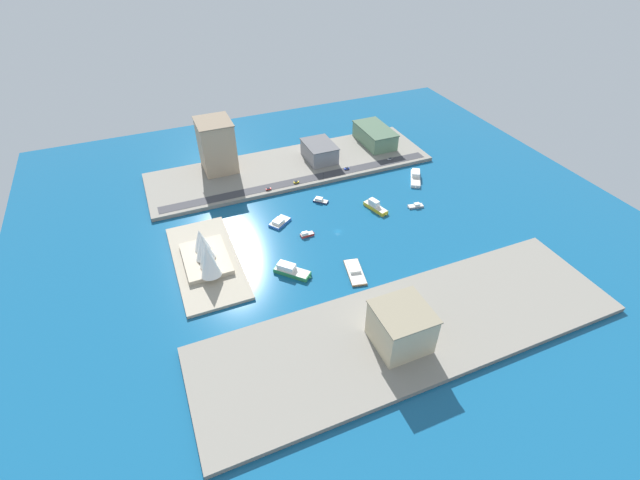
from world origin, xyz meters
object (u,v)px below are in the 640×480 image
at_px(catamaran_blue, 280,222).
at_px(traffic_light_waterfront, 323,175).
at_px(taxi_yellow_cab, 296,182).
at_px(sedan_silver, 390,159).
at_px(ferry_green_doubledeck, 291,270).
at_px(ferry_yellow_fast, 375,207).
at_px(office_block_beige, 401,327).
at_px(apartment_midrise_tan, 217,145).
at_px(pickup_red, 268,189).
at_px(barge_flat_brown, 355,271).
at_px(terminal_long_green, 375,135).
at_px(yacht_sleek_gray, 416,206).
at_px(opera_landmark, 205,252).
at_px(ferry_white_commuter, 416,177).
at_px(tugboat_red, 307,234).
at_px(hatchback_blue, 347,168).
at_px(patrol_launch_navy, 320,200).
at_px(warehouse_low_gray, 319,151).

bearing_deg(catamaran_blue, traffic_light_waterfront, -52.25).
distance_m(taxi_yellow_cab, traffic_light_waterfront, 22.88).
bearing_deg(sedan_silver, ferry_green_doubledeck, 128.15).
relative_size(ferry_yellow_fast, taxi_yellow_cab, 5.25).
xyz_separation_m(office_block_beige, apartment_midrise_tan, (219.04, 45.60, 9.29)).
distance_m(catamaran_blue, pickup_red, 42.34).
distance_m(barge_flat_brown, terminal_long_green, 177.14).
bearing_deg(traffic_light_waterfront, yacht_sleek_gray, -139.38).
height_order(yacht_sleek_gray, opera_landmark, opera_landmark).
xyz_separation_m(ferry_white_commuter, apartment_midrise_tan, (75.86, 146.65, 22.09)).
height_order(tugboat_red, pickup_red, pickup_red).
distance_m(catamaran_blue, office_block_beige, 130.52).
xyz_separation_m(office_block_beige, traffic_light_waterfront, (167.38, -28.08, -7.54)).
relative_size(office_block_beige, hatchback_blue, 6.32).
xyz_separation_m(office_block_beige, pickup_red, (169.72, 18.07, -10.95)).
xyz_separation_m(tugboat_red, apartment_midrise_tan, (112.26, 35.43, 22.89)).
distance_m(yacht_sleek_gray, office_block_beige, 134.50).
bearing_deg(terminal_long_green, taxi_yellow_cab, 113.16).
bearing_deg(patrol_launch_navy, barge_flat_brown, 172.56).
height_order(barge_flat_brown, traffic_light_waterfront, traffic_light_waterfront).
xyz_separation_m(tugboat_red, catamaran_blue, (20.97, 12.94, 0.14)).
xyz_separation_m(terminal_long_green, sedan_silver, (-34.48, 2.78, -6.63)).
bearing_deg(catamaran_blue, barge_flat_brown, -157.96).
height_order(yacht_sleek_gray, hatchback_blue, hatchback_blue).
relative_size(ferry_green_doubledeck, pickup_red, 5.03).
relative_size(yacht_sleek_gray, barge_flat_brown, 0.50).
bearing_deg(barge_flat_brown, ferry_yellow_fast, -38.61).
xyz_separation_m(patrol_launch_navy, pickup_red, (27.09, 32.92, 2.66)).
xyz_separation_m(yacht_sleek_gray, warehouse_low_gray, (93.57, 40.25, 9.27)).
distance_m(ferry_yellow_fast, terminal_long_green, 105.62).
bearing_deg(warehouse_low_gray, catamaran_blue, 139.97).
relative_size(terminal_long_green, opera_landmark, 1.02).
bearing_deg(ferry_white_commuter, barge_flat_brown, 130.46).
distance_m(office_block_beige, taxi_yellow_cab, 171.33).
xyz_separation_m(patrol_launch_navy, hatchback_blue, (32.60, -38.08, 2.66)).
relative_size(ferry_white_commuter, barge_flat_brown, 1.02).
bearing_deg(barge_flat_brown, sedan_silver, -38.31).
bearing_deg(office_block_beige, tugboat_red, 5.44).
xyz_separation_m(warehouse_low_gray, taxi_yellow_cab, (-30.59, 33.11, -6.37)).
bearing_deg(ferry_white_commuter, opera_landmark, 102.75).
relative_size(barge_flat_brown, traffic_light_waterfront, 3.95).
xyz_separation_m(catamaran_blue, warehouse_low_gray, (73.73, -61.94, 8.91)).
bearing_deg(ferry_yellow_fast, ferry_white_commuter, -63.22).
bearing_deg(catamaran_blue, hatchback_blue, -58.02).
xyz_separation_m(ferry_white_commuter, hatchback_blue, (32.04, 48.12, 1.84)).
bearing_deg(patrol_launch_navy, catamaran_blue, 111.41).
bearing_deg(yacht_sleek_gray, opera_landmark, 92.07).
bearing_deg(pickup_red, barge_flat_brown, -168.51).
xyz_separation_m(tugboat_red, taxi_yellow_cab, (64.11, -15.89, 2.69)).
bearing_deg(office_block_beige, patrol_launch_navy, -5.94).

